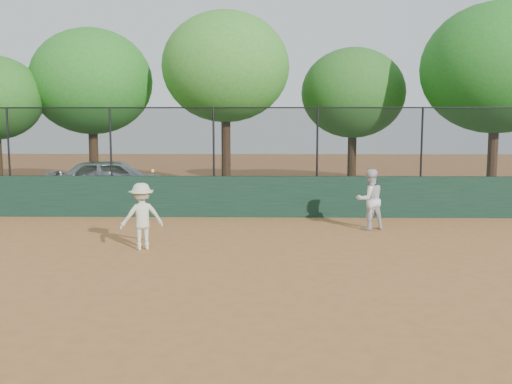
{
  "coord_description": "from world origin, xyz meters",
  "views": [
    {
      "loc": [
        1.04,
        -10.51,
        2.75
      ],
      "look_at": [
        0.8,
        2.2,
        1.2
      ],
      "focal_mm": 40.0,
      "sensor_mm": 36.0,
      "label": 1
    }
  ],
  "objects_px": {
    "player_second": "(370,200)",
    "tree_4": "(497,68)",
    "parked_car": "(114,180)",
    "tree_1": "(91,82)",
    "tree_3": "(353,93)",
    "tree_2": "(226,67)",
    "player_main": "(142,216)"
  },
  "relations": [
    {
      "from": "player_main",
      "to": "tree_1",
      "type": "height_order",
      "value": "tree_1"
    },
    {
      "from": "tree_3",
      "to": "tree_1",
      "type": "bearing_deg",
      "value": -174.26
    },
    {
      "from": "tree_2",
      "to": "tree_3",
      "type": "xyz_separation_m",
      "value": [
        5.09,
        1.71,
        -0.89
      ]
    },
    {
      "from": "player_second",
      "to": "player_main",
      "type": "bearing_deg",
      "value": 6.19
    },
    {
      "from": "tree_1",
      "to": "tree_3",
      "type": "relative_size",
      "value": 1.11
    },
    {
      "from": "tree_2",
      "to": "tree_4",
      "type": "relative_size",
      "value": 0.98
    },
    {
      "from": "player_main",
      "to": "tree_4",
      "type": "distance_m",
      "value": 14.77
    },
    {
      "from": "player_main",
      "to": "tree_3",
      "type": "distance_m",
      "value": 13.44
    },
    {
      "from": "tree_2",
      "to": "tree_4",
      "type": "bearing_deg",
      "value": -4.52
    },
    {
      "from": "player_second",
      "to": "player_main",
      "type": "xyz_separation_m",
      "value": [
        -5.38,
        -2.44,
        -0.05
      ]
    },
    {
      "from": "player_second",
      "to": "tree_1",
      "type": "bearing_deg",
      "value": -58.03
    },
    {
      "from": "parked_car",
      "to": "player_main",
      "type": "relative_size",
      "value": 2.52
    },
    {
      "from": "tree_3",
      "to": "tree_2",
      "type": "bearing_deg",
      "value": -161.44
    },
    {
      "from": "tree_1",
      "to": "tree_3",
      "type": "xyz_separation_m",
      "value": [
        10.42,
        1.05,
        -0.4
      ]
    },
    {
      "from": "tree_1",
      "to": "tree_4",
      "type": "xyz_separation_m",
      "value": [
        15.22,
        -1.44,
        0.36
      ]
    },
    {
      "from": "parked_car",
      "to": "tree_3",
      "type": "bearing_deg",
      "value": -75.53
    },
    {
      "from": "player_second",
      "to": "tree_1",
      "type": "distance_m",
      "value": 12.95
    },
    {
      "from": "player_main",
      "to": "tree_4",
      "type": "xyz_separation_m",
      "value": [
        11.04,
        8.97,
        3.97
      ]
    },
    {
      "from": "player_main",
      "to": "tree_4",
      "type": "height_order",
      "value": "tree_4"
    },
    {
      "from": "tree_4",
      "to": "tree_3",
      "type": "bearing_deg",
      "value": 152.54
    },
    {
      "from": "tree_4",
      "to": "parked_car",
      "type": "bearing_deg",
      "value": -174.56
    },
    {
      "from": "tree_1",
      "to": "player_main",
      "type": "bearing_deg",
      "value": -68.13
    },
    {
      "from": "tree_1",
      "to": "tree_3",
      "type": "distance_m",
      "value": 10.48
    },
    {
      "from": "tree_1",
      "to": "tree_2",
      "type": "bearing_deg",
      "value": -7.07
    },
    {
      "from": "player_second",
      "to": "tree_4",
      "type": "distance_m",
      "value": 9.49
    },
    {
      "from": "tree_3",
      "to": "tree_4",
      "type": "distance_m",
      "value": 5.46
    },
    {
      "from": "player_second",
      "to": "parked_car",
      "type": "bearing_deg",
      "value": -51.26
    },
    {
      "from": "player_second",
      "to": "tree_4",
      "type": "bearing_deg",
      "value": -149.1
    },
    {
      "from": "player_second",
      "to": "tree_3",
      "type": "xyz_separation_m",
      "value": [
        0.87,
        9.02,
        3.16
      ]
    },
    {
      "from": "parked_car",
      "to": "tree_2",
      "type": "distance_m",
      "value": 5.95
    },
    {
      "from": "player_second",
      "to": "tree_3",
      "type": "bearing_deg",
      "value": -113.66
    },
    {
      "from": "tree_1",
      "to": "tree_3",
      "type": "height_order",
      "value": "tree_1"
    }
  ]
}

